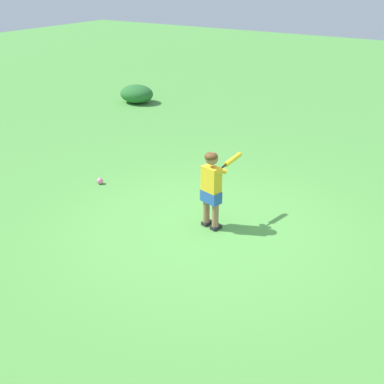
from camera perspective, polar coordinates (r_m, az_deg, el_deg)
The scene contains 4 objects.
ground_plane at distance 6.87m, azimuth 1.65°, elevation -3.94°, with size 40.00×40.00×0.00m, color #519942.
child_batter at distance 6.60m, azimuth 2.37°, elevation 1.08°, with size 0.78×0.32×1.08m.
play_ball_midfield at distance 8.30m, azimuth -10.37°, elevation 1.24°, with size 0.10×0.10×0.10m, color pink.
shrub_left_background at distance 13.18m, azimuth -6.28°, elevation 10.98°, with size 0.75×0.89×0.46m, color #286B2D.
Camera 1 is at (-5.18, -3.12, 3.27)m, focal length 47.12 mm.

